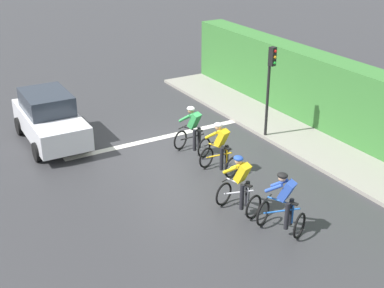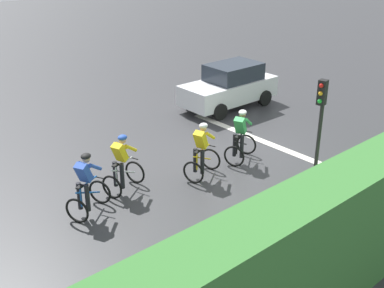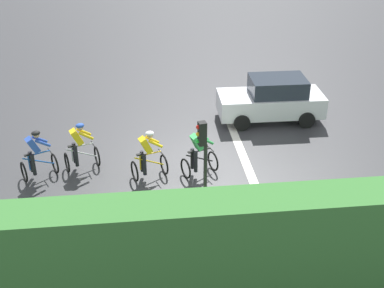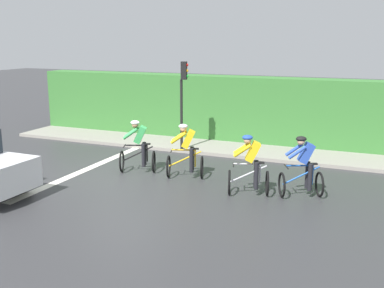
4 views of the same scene
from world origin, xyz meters
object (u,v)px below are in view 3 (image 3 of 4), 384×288
at_px(cyclist_second, 80,148).
at_px(traffic_light_near_crossing, 203,160).
at_px(cyclist_fourth, 199,153).
at_px(car_white, 272,99).
at_px(cyclist_mid, 148,156).
at_px(cyclist_lead, 36,156).

height_order(cyclist_second, traffic_light_near_crossing, traffic_light_near_crossing).
height_order(cyclist_fourth, car_white, car_white).
relative_size(cyclist_fourth, car_white, 0.40).
bearing_deg(traffic_light_near_crossing, car_white, -28.34).
bearing_deg(cyclist_second, traffic_light_near_crossing, -135.75).
bearing_deg(traffic_light_near_crossing, cyclist_fourth, -4.74).
bearing_deg(traffic_light_near_crossing, cyclist_second, 44.25).
relative_size(cyclist_mid, traffic_light_near_crossing, 0.50).
relative_size(cyclist_mid, car_white, 0.40).
height_order(cyclist_lead, cyclist_mid, same).
distance_m(cyclist_lead, cyclist_second, 1.39).
relative_size(cyclist_lead, cyclist_mid, 1.00).
distance_m(cyclist_second, cyclist_fourth, 3.94).
height_order(cyclist_mid, cyclist_fourth, same).
xyz_separation_m(cyclist_lead, car_white, (3.42, -8.58, 0.08)).
bearing_deg(cyclist_fourth, car_white, -41.62).
height_order(cyclist_second, cyclist_mid, same).
distance_m(cyclist_lead, traffic_light_near_crossing, 6.13).
distance_m(cyclist_mid, cyclist_fourth, 1.64).
relative_size(cyclist_lead, car_white, 0.40).
distance_m(cyclist_second, cyclist_mid, 2.36).
bearing_deg(car_white, cyclist_lead, 111.72).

